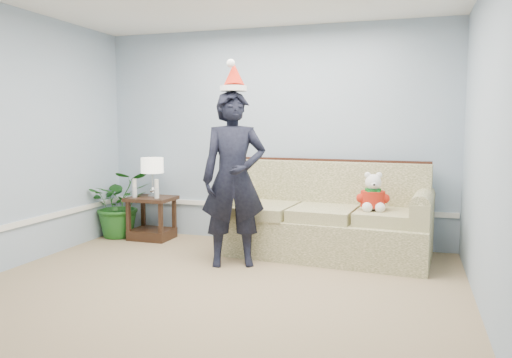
{
  "coord_description": "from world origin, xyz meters",
  "views": [
    {
      "loc": [
        1.7,
        -3.61,
        1.48
      ],
      "look_at": [
        0.08,
        1.55,
        0.9
      ],
      "focal_mm": 35.0,
      "sensor_mm": 36.0,
      "label": 1
    }
  ],
  "objects_px": {
    "sofa": "(326,222)",
    "side_table": "(152,223)",
    "table_lamp": "(152,167)",
    "man": "(234,179)",
    "houseplant": "(120,204)",
    "teddy_bear": "(373,197)"
  },
  "relations": [
    {
      "from": "sofa",
      "to": "side_table",
      "type": "relative_size",
      "value": 4.08
    },
    {
      "from": "table_lamp",
      "to": "man",
      "type": "xyz_separation_m",
      "value": [
        1.42,
        -0.82,
        -0.03
      ]
    },
    {
      "from": "sofa",
      "to": "side_table",
      "type": "height_order",
      "value": "sofa"
    },
    {
      "from": "sofa",
      "to": "houseplant",
      "type": "distance_m",
      "value": 2.77
    },
    {
      "from": "table_lamp",
      "to": "houseplant",
      "type": "xyz_separation_m",
      "value": [
        -0.49,
        0.0,
        -0.5
      ]
    },
    {
      "from": "table_lamp",
      "to": "houseplant",
      "type": "distance_m",
      "value": 0.71
    },
    {
      "from": "table_lamp",
      "to": "teddy_bear",
      "type": "relative_size",
      "value": 1.21
    },
    {
      "from": "houseplant",
      "to": "teddy_bear",
      "type": "distance_m",
      "value": 3.33
    },
    {
      "from": "side_table",
      "to": "teddy_bear",
      "type": "height_order",
      "value": "teddy_bear"
    },
    {
      "from": "side_table",
      "to": "table_lamp",
      "type": "distance_m",
      "value": 0.73
    },
    {
      "from": "man",
      "to": "sofa",
      "type": "bearing_deg",
      "value": 17.15
    },
    {
      "from": "man",
      "to": "houseplant",
      "type": "bearing_deg",
      "value": 133.4
    },
    {
      "from": "side_table",
      "to": "teddy_bear",
      "type": "distance_m",
      "value": 2.89
    },
    {
      "from": "sofa",
      "to": "man",
      "type": "height_order",
      "value": "man"
    },
    {
      "from": "man",
      "to": "table_lamp",
      "type": "bearing_deg",
      "value": 126.6
    },
    {
      "from": "houseplant",
      "to": "table_lamp",
      "type": "bearing_deg",
      "value": -0.25
    },
    {
      "from": "houseplant",
      "to": "man",
      "type": "bearing_deg",
      "value": -23.32
    },
    {
      "from": "man",
      "to": "teddy_bear",
      "type": "height_order",
      "value": "man"
    },
    {
      "from": "side_table",
      "to": "man",
      "type": "bearing_deg",
      "value": -29.73
    },
    {
      "from": "sofa",
      "to": "man",
      "type": "distance_m",
      "value": 1.25
    },
    {
      "from": "side_table",
      "to": "table_lamp",
      "type": "height_order",
      "value": "table_lamp"
    },
    {
      "from": "side_table",
      "to": "sofa",
      "type": "bearing_deg",
      "value": -2.36
    }
  ]
}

